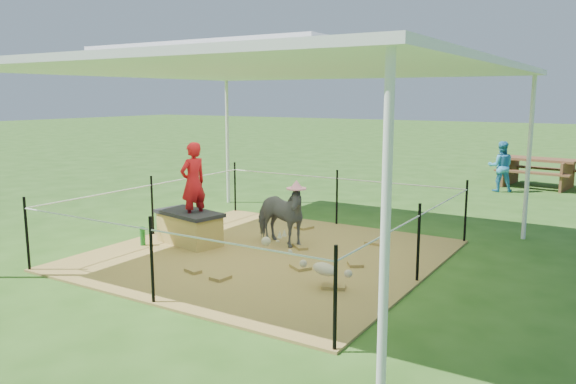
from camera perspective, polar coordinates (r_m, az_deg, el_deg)
The scene contains 13 objects.
ground at distance 8.18m, azimuth -2.22°, elevation -6.49°, with size 90.00×90.00×0.00m, color #2D5919.
hay_patch at distance 8.18m, azimuth -2.22°, elevation -6.39°, with size 4.60×4.60×0.03m, color brown.
canopy_tent at distance 7.87m, azimuth -2.35°, elevation 12.69°, with size 6.30×6.30×2.90m.
rope_fence at distance 8.03m, azimuth -2.25°, elevation -2.07°, with size 4.54×4.54×1.00m.
straw_bale at distance 8.79m, azimuth -9.97°, elevation -3.75°, with size 1.02×0.51×0.45m, color #A98D3D.
dark_cloth at distance 8.74m, azimuth -10.02°, elevation -2.13°, with size 1.09×0.57×0.06m, color black.
woman at distance 8.57m, azimuth -9.63°, elevation 1.61°, with size 0.45×0.29×1.22m, color red.
green_bottle at distance 8.87m, azimuth -14.55°, elevation -4.36°, with size 0.08×0.08×0.28m, color #1A7723.
pony at distance 8.53m, azimuth -0.96°, elevation -2.38°, with size 0.50×1.10×0.93m, color #4F4E53.
pink_hat at distance 8.43m, azimuth -0.97°, elevation 1.16°, with size 0.29×0.29×0.13m, color pink.
foal at distance 6.70m, azimuth 3.76°, elevation -7.58°, with size 0.95×0.53×0.53m, color #C6B091, non-canonical shape.
picnic_table_near at distance 15.53m, azimuth 24.05°, elevation 1.81°, with size 1.77×1.28×0.74m, color brown.
distant_person at distance 14.44m, azimuth 20.80°, elevation 2.44°, with size 0.59×0.46×1.22m, color #3693CB.
Camera 1 is at (4.39, -6.52, 2.29)m, focal length 35.00 mm.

